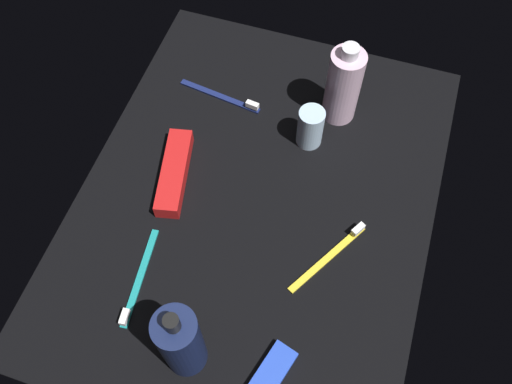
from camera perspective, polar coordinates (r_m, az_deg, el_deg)
The scene contains 9 objects.
ground_plane at distance 101.59cm, azimuth 0.00°, elevation -1.00°, with size 84.00×64.00×1.20cm, color black.
lotion_bottle at distance 83.21cm, azimuth -7.84°, elevation -15.24°, with size 6.49×6.49×19.95cm.
bodywash_bottle at distance 106.89cm, azimuth 9.08°, elevation 10.91°, with size 6.63×6.63×18.40cm.
deodorant_stick at distance 105.09cm, azimuth 5.68°, elevation 6.73°, with size 4.98×4.98×8.65cm, color silver.
toothbrush_yellow at distance 96.68cm, azimuth 7.94°, elevation -6.35°, with size 16.15×10.12×2.10cm.
toothbrush_navy at distance 114.04cm, azimuth -3.30°, elevation 9.86°, with size 3.68×17.99×2.10cm.
toothbrush_teal at distance 95.95cm, azimuth -12.23°, elevation -9.18°, with size 18.03×3.10×2.10cm.
toothpaste_box_red at distance 103.27cm, azimuth -8.51°, elevation 2.00°, with size 17.60×4.40×3.20cm, color red.
snack_bar_blue at distance 89.65cm, azimuth 1.45°, elevation -18.58°, with size 10.40×4.00×1.50cm, color blue.
Camera 1 is at (45.89, 14.91, 88.80)cm, focal length 38.38 mm.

